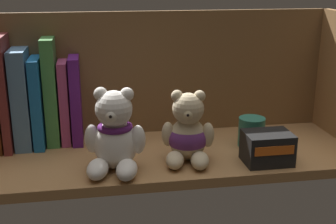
{
  "coord_description": "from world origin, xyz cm",
  "views": [
    {
      "loc": [
        -13.01,
        -86.84,
        38.61
      ],
      "look_at": [
        1.66,
        0.0,
        11.03
      ],
      "focal_mm": 48.03,
      "sensor_mm": 36.0,
      "label": 1
    }
  ],
  "objects_px": {
    "book_5": "(39,100)",
    "book_7": "(65,102)",
    "teddy_bear_smaller": "(188,134)",
    "small_product_box": "(267,148)",
    "book_6": "(51,91)",
    "teddy_bear_larger": "(115,136)",
    "book_2": "(0,108)",
    "book_4": "(23,97)",
    "book_8": "(76,99)",
    "pillar_candle": "(251,132)",
    "book_3": "(8,91)"
  },
  "relations": [
    {
      "from": "book_6",
      "to": "book_7",
      "type": "xyz_separation_m",
      "value": [
        0.03,
        0.0,
        -0.03
      ]
    },
    {
      "from": "book_2",
      "to": "teddy_bear_larger",
      "type": "bearing_deg",
      "value": -36.45
    },
    {
      "from": "teddy_bear_smaller",
      "to": "pillar_candle",
      "type": "xyz_separation_m",
      "value": [
        0.15,
        0.06,
        -0.03
      ]
    },
    {
      "from": "book_3",
      "to": "book_7",
      "type": "distance_m",
      "value": 0.12
    },
    {
      "from": "book_5",
      "to": "pillar_candle",
      "type": "height_order",
      "value": "book_5"
    },
    {
      "from": "teddy_bear_larger",
      "to": "pillar_candle",
      "type": "relative_size",
      "value": 2.53
    },
    {
      "from": "book_4",
      "to": "book_6",
      "type": "xyz_separation_m",
      "value": [
        0.06,
        0.0,
        0.01
      ]
    },
    {
      "from": "book_2",
      "to": "book_8",
      "type": "xyz_separation_m",
      "value": [
        0.16,
        0.0,
        0.01
      ]
    },
    {
      "from": "book_4",
      "to": "teddy_bear_smaller",
      "type": "xyz_separation_m",
      "value": [
        0.33,
        -0.16,
        -0.05
      ]
    },
    {
      "from": "pillar_candle",
      "to": "small_product_box",
      "type": "height_order",
      "value": "same"
    },
    {
      "from": "book_5",
      "to": "small_product_box",
      "type": "height_order",
      "value": "book_5"
    },
    {
      "from": "book_5",
      "to": "book_4",
      "type": "bearing_deg",
      "value": 180.0
    },
    {
      "from": "book_2",
      "to": "small_product_box",
      "type": "distance_m",
      "value": 0.57
    },
    {
      "from": "pillar_candle",
      "to": "teddy_bear_smaller",
      "type": "bearing_deg",
      "value": -160.12
    },
    {
      "from": "book_4",
      "to": "teddy_bear_larger",
      "type": "xyz_separation_m",
      "value": [
        0.19,
        -0.18,
        -0.04
      ]
    },
    {
      "from": "book_2",
      "to": "teddy_bear_smaller",
      "type": "distance_m",
      "value": 0.42
    },
    {
      "from": "book_4",
      "to": "book_7",
      "type": "distance_m",
      "value": 0.09
    },
    {
      "from": "book_4",
      "to": "book_5",
      "type": "xyz_separation_m",
      "value": [
        0.03,
        0.0,
        -0.01
      ]
    },
    {
      "from": "book_8",
      "to": "teddy_bear_smaller",
      "type": "relative_size",
      "value": 1.33
    },
    {
      "from": "book_5",
      "to": "pillar_candle",
      "type": "relative_size",
      "value": 3.03
    },
    {
      "from": "book_3",
      "to": "book_5",
      "type": "distance_m",
      "value": 0.07
    },
    {
      "from": "book_4",
      "to": "book_6",
      "type": "relative_size",
      "value": 0.91
    },
    {
      "from": "book_2",
      "to": "book_4",
      "type": "distance_m",
      "value": 0.06
    },
    {
      "from": "book_6",
      "to": "book_7",
      "type": "relative_size",
      "value": 1.27
    },
    {
      "from": "book_8",
      "to": "pillar_candle",
      "type": "height_order",
      "value": "book_8"
    },
    {
      "from": "book_6",
      "to": "pillar_candle",
      "type": "distance_m",
      "value": 0.45
    },
    {
      "from": "book_6",
      "to": "teddy_bear_larger",
      "type": "distance_m",
      "value": 0.22
    },
    {
      "from": "book_8",
      "to": "teddy_bear_larger",
      "type": "bearing_deg",
      "value": -67.02
    },
    {
      "from": "book_6",
      "to": "teddy_bear_larger",
      "type": "xyz_separation_m",
      "value": [
        0.13,
        -0.18,
        -0.05
      ]
    },
    {
      "from": "book_3",
      "to": "book_6",
      "type": "distance_m",
      "value": 0.09
    },
    {
      "from": "book_7",
      "to": "teddy_bear_larger",
      "type": "height_order",
      "value": "book_7"
    },
    {
      "from": "book_6",
      "to": "book_8",
      "type": "bearing_deg",
      "value": 0.0
    },
    {
      "from": "teddy_bear_larger",
      "to": "small_product_box",
      "type": "distance_m",
      "value": 0.3
    },
    {
      "from": "book_4",
      "to": "teddy_bear_smaller",
      "type": "distance_m",
      "value": 0.37
    },
    {
      "from": "book_7",
      "to": "pillar_candle",
      "type": "bearing_deg",
      "value": -14.03
    },
    {
      "from": "book_6",
      "to": "book_5",
      "type": "bearing_deg",
      "value": 180.0
    },
    {
      "from": "teddy_bear_smaller",
      "to": "pillar_candle",
      "type": "distance_m",
      "value": 0.17
    },
    {
      "from": "book_3",
      "to": "teddy_bear_larger",
      "type": "xyz_separation_m",
      "value": [
        0.22,
        -0.18,
        -0.05
      ]
    },
    {
      "from": "book_2",
      "to": "book_4",
      "type": "height_order",
      "value": "book_4"
    },
    {
      "from": "book_4",
      "to": "teddy_bear_larger",
      "type": "distance_m",
      "value": 0.26
    },
    {
      "from": "book_5",
      "to": "book_7",
      "type": "xyz_separation_m",
      "value": [
        0.06,
        0.0,
        -0.01
      ]
    },
    {
      "from": "book_4",
      "to": "small_product_box",
      "type": "bearing_deg",
      "value": -21.55
    },
    {
      "from": "book_7",
      "to": "book_3",
      "type": "bearing_deg",
      "value": 180.0
    },
    {
      "from": "book_5",
      "to": "book_7",
      "type": "relative_size",
      "value": 1.06
    },
    {
      "from": "book_3",
      "to": "book_7",
      "type": "xyz_separation_m",
      "value": [
        0.12,
        0.0,
        -0.03
      ]
    },
    {
      "from": "book_3",
      "to": "book_7",
      "type": "height_order",
      "value": "book_3"
    },
    {
      "from": "book_7",
      "to": "book_8",
      "type": "distance_m",
      "value": 0.03
    },
    {
      "from": "teddy_bear_smaller",
      "to": "small_product_box",
      "type": "xyz_separation_m",
      "value": [
        0.15,
        -0.04,
        -0.03
      ]
    },
    {
      "from": "book_7",
      "to": "book_8",
      "type": "bearing_deg",
      "value": 0.0
    },
    {
      "from": "book_7",
      "to": "teddy_bear_larger",
      "type": "xyz_separation_m",
      "value": [
        0.1,
        -0.18,
        -0.02
      ]
    }
  ]
}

